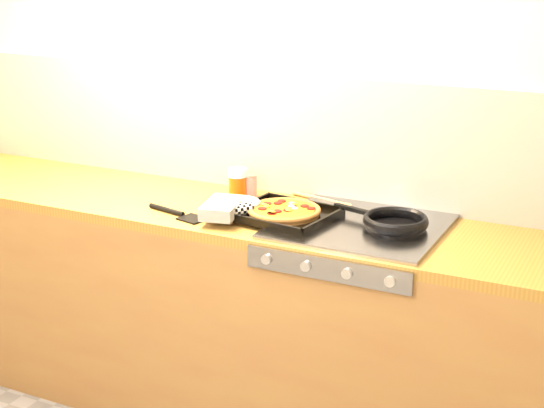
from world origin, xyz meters
The scene contains 9 objects.
room_shell centered at (0.00, 1.39, 1.15)m, with size 3.20×3.20×3.20m.
counter_run centered at (0.00, 1.10, 0.45)m, with size 3.20×0.62×0.90m.
stovetop centered at (0.45, 1.10, 0.91)m, with size 0.60×0.56×0.02m, color gray.
pizza_on_tray centered at (0.11, 1.03, 0.94)m, with size 0.49×0.39×0.06m.
frying_pan centered at (0.57, 1.12, 0.94)m, with size 0.41×0.29×0.04m.
tomato_can centered at (-0.10, 1.26, 0.95)m, with size 0.09×0.09×0.10m.
juice_glass centered at (-0.12, 1.22, 0.97)m, with size 0.09×0.09×0.13m.
wooden_spoon centered at (0.23, 1.33, 0.91)m, with size 0.30×0.10×0.02m.
black_spatula centered at (-0.23, 0.93, 0.91)m, with size 0.29×0.12×0.02m.
Camera 1 is at (1.44, -1.63, 1.90)m, focal length 55.00 mm.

